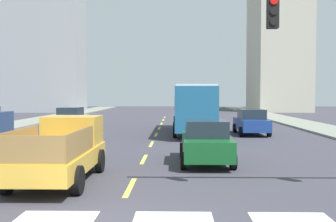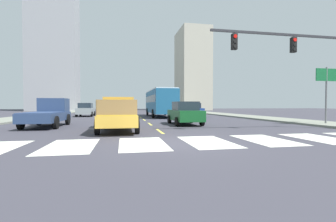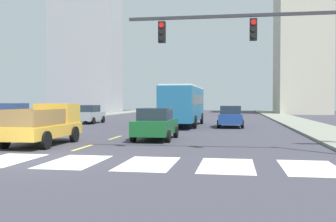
{
  "view_description": "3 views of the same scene",
  "coord_description": "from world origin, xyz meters",
  "px_view_note": "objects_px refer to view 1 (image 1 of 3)",
  "views": [
    {
      "loc": [
        1.35,
        -7.47,
        2.74
      ],
      "look_at": [
        0.88,
        15.5,
        1.75
      ],
      "focal_mm": 42.22,
      "sensor_mm": 36.0,
      "label": 1
    },
    {
      "loc": [
        -2.01,
        -8.87,
        1.48
      ],
      "look_at": [
        1.12,
        7.44,
        1.04
      ],
      "focal_mm": 25.02,
      "sensor_mm": 36.0,
      "label": 2
    },
    {
      "loc": [
        6.71,
        -12.97,
        2.09
      ],
      "look_at": [
        1.93,
        15.74,
        1.37
      ],
      "focal_mm": 42.69,
      "sensor_mm": 36.0,
      "label": 3
    }
  ],
  "objects_px": {
    "pickup_stakebed": "(63,150)",
    "sedan_near_left": "(206,142)",
    "city_bus": "(193,105)",
    "sedan_near_right": "(71,118)",
    "sedan_far": "(251,122)"
  },
  "relations": [
    {
      "from": "pickup_stakebed",
      "to": "city_bus",
      "type": "distance_m",
      "value": 15.8
    },
    {
      "from": "pickup_stakebed",
      "to": "sedan_near_left",
      "type": "distance_m",
      "value": 5.68
    },
    {
      "from": "pickup_stakebed",
      "to": "city_bus",
      "type": "height_order",
      "value": "city_bus"
    },
    {
      "from": "city_bus",
      "to": "sedan_far",
      "type": "height_order",
      "value": "city_bus"
    },
    {
      "from": "sedan_far",
      "to": "sedan_near_right",
      "type": "bearing_deg",
      "value": 165.07
    },
    {
      "from": "sedan_far",
      "to": "sedan_near_left",
      "type": "relative_size",
      "value": 1.0
    },
    {
      "from": "city_bus",
      "to": "sedan_near_left",
      "type": "xyz_separation_m",
      "value": [
        0.0,
        -12.02,
        -1.09
      ]
    },
    {
      "from": "city_bus",
      "to": "sedan_near_right",
      "type": "bearing_deg",
      "value": 162.62
    },
    {
      "from": "sedan_near_left",
      "to": "sedan_near_right",
      "type": "relative_size",
      "value": 1.0
    },
    {
      "from": "sedan_far",
      "to": "city_bus",
      "type": "bearing_deg",
      "value": 166.68
    },
    {
      "from": "pickup_stakebed",
      "to": "sedan_near_right",
      "type": "bearing_deg",
      "value": 103.85
    },
    {
      "from": "pickup_stakebed",
      "to": "sedan_near_right",
      "type": "distance_m",
      "value": 18.16
    },
    {
      "from": "sedan_near_left",
      "to": "sedan_near_right",
      "type": "distance_m",
      "value": 17.31
    },
    {
      "from": "sedan_near_left",
      "to": "pickup_stakebed",
      "type": "bearing_deg",
      "value": -147.35
    },
    {
      "from": "pickup_stakebed",
      "to": "city_bus",
      "type": "relative_size",
      "value": 0.48
    }
  ]
}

